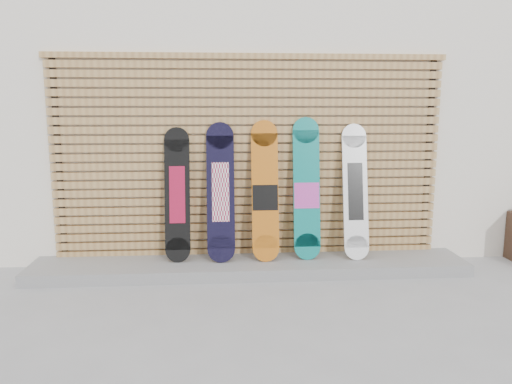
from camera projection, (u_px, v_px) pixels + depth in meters
ground at (270, 295)px, 4.68m from camera, size 80.00×80.00×0.00m
building at (280, 102)px, 7.85m from camera, size 12.00×5.00×3.60m
concrete_step at (250, 266)px, 5.33m from camera, size 4.60×0.70×0.12m
slat_wall at (248, 156)px, 5.42m from camera, size 4.26×0.08×2.29m
snowboard_0 at (177, 195)px, 5.26m from camera, size 0.27×0.29×1.41m
snowboard_1 at (221, 192)px, 5.27m from camera, size 0.29×0.33×1.46m
snowboard_2 at (265, 192)px, 5.30m from camera, size 0.29×0.33×1.48m
snowboard_3 at (307, 189)px, 5.35m from camera, size 0.29×0.29×1.51m
snowboard_4 at (355, 191)px, 5.37m from camera, size 0.27×0.34×1.44m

